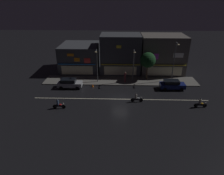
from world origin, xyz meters
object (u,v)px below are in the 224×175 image
streetlamp_west (97,63)px  parked_car_near_kerb (172,85)px  streetlamp_mid (134,63)px  parked_car_trailing (70,83)px  pedestrian_on_sidewalk (125,77)px  motorcycle_lead (59,105)px  streetlamp_east (174,59)px  motorcycle_opposite_lane (200,103)px  traffic_cone (93,85)px  motorcycle_following (137,98)px

streetlamp_west → parked_car_near_kerb: bearing=-10.6°
streetlamp_mid → parked_car_trailing: bearing=-167.1°
pedestrian_on_sidewalk → motorcycle_lead: pedestrian_on_sidewalk is taller
streetlamp_east → motorcycle_opposite_lane: (1.84, -9.70, -3.86)m
parked_car_trailing → motorcycle_lead: (0.04, -7.31, -0.24)m
pedestrian_on_sidewalk → parked_car_trailing: (-9.93, -2.58, -0.19)m
parked_car_trailing → traffic_cone: 4.12m
streetlamp_mid → traffic_cone: 8.43m
motorcycle_lead → motorcycle_following: (11.46, 2.38, 0.00)m
motorcycle_opposite_lane → parked_car_trailing: bearing=-13.8°
traffic_cone → streetlamp_west: bearing=71.0°
traffic_cone → motorcycle_following: bearing=-36.0°
motorcycle_opposite_lane → traffic_cone: 18.01m
parked_car_near_kerb → parked_car_trailing: (-18.07, 0.04, 0.00)m
traffic_cone → streetlamp_east: bearing=11.1°
streetlamp_mid → traffic_cone: size_ratio=11.23×
streetlamp_east → streetlamp_west: bearing=-176.2°
pedestrian_on_sidewalk → parked_car_near_kerb: pedestrian_on_sidewalk is taller
streetlamp_west → streetlamp_east: 14.19m
streetlamp_west → parked_car_trailing: bearing=-152.6°
streetlamp_mid → parked_car_trailing: size_ratio=1.44×
parked_car_near_kerb → motorcycle_opposite_lane: parked_car_near_kerb is taller
streetlamp_east → motorcycle_lead: 22.00m
parked_car_trailing → motorcycle_lead: 7.31m
streetlamp_east → traffic_cone: bearing=-168.9°
streetlamp_east → pedestrian_on_sidewalk: 9.61m
streetlamp_west → motorcycle_lead: (-4.68, -9.76, -3.24)m
pedestrian_on_sidewalk → traffic_cone: size_ratio=3.57×
streetlamp_west → pedestrian_on_sidewalk: (5.21, 0.13, -2.82)m
motorcycle_following → motorcycle_opposite_lane: bearing=166.2°
pedestrian_on_sidewalk → traffic_cone: (-5.89, -2.09, -0.79)m
motorcycle_opposite_lane → motorcycle_lead: bearing=5.9°
parked_car_trailing → motorcycle_lead: size_ratio=2.26×
motorcycle_opposite_lane → parked_car_near_kerb: bearing=-64.0°
streetlamp_east → traffic_cone: streetlamp_east is taller
motorcycle_lead → motorcycle_opposite_lane: same height
motorcycle_opposite_lane → traffic_cone: (-16.67, 6.80, -0.36)m
streetlamp_west → parked_car_trailing: (-4.72, -2.45, -3.01)m
streetlamp_west → parked_car_trailing: 6.11m
streetlamp_mid → parked_car_near_kerb: streetlamp_mid is taller
motorcycle_lead → motorcycle_following: size_ratio=1.00×
parked_car_trailing → motorcycle_following: size_ratio=2.26×
streetlamp_west → pedestrian_on_sidewalk: 5.92m
streetlamp_east → parked_car_near_kerb: size_ratio=1.72×
streetlamp_east → motorcycle_following: size_ratio=3.90×
streetlamp_mid → motorcycle_following: streetlamp_mid is taller
parked_car_trailing → motorcycle_opposite_lane: 21.66m
streetlamp_east → motorcycle_opposite_lane: size_ratio=3.90×
pedestrian_on_sidewalk → streetlamp_mid: bearing=-13.2°
streetlamp_mid → motorcycle_opposite_lane: size_ratio=3.25×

